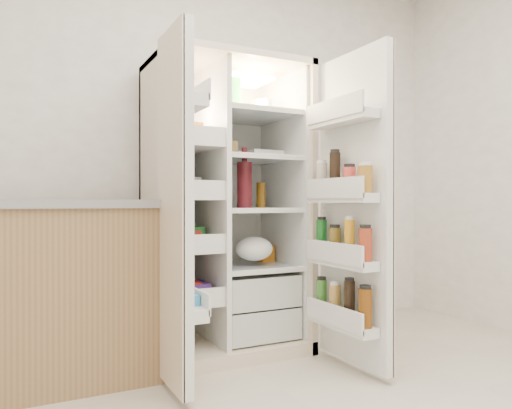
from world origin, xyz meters
name	(u,v)px	position (x,y,z in m)	size (l,w,h in m)	color
wall_back	(202,142)	(0.00, 2.00, 1.35)	(4.00, 0.02, 2.70)	white
refrigerator	(225,231)	(0.02, 1.65, 0.74)	(0.92, 0.70, 1.80)	beige
freezer_door	(176,210)	(-0.49, 1.05, 0.89)	(0.15, 0.40, 1.72)	silver
fridge_door	(352,213)	(0.49, 0.96, 0.87)	(0.17, 0.58, 1.72)	silver
kitchen_counter	(35,291)	(-1.09, 1.53, 0.47)	(1.30, 0.69, 0.94)	olive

